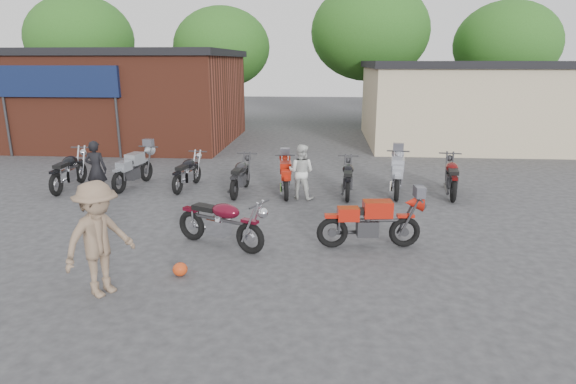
# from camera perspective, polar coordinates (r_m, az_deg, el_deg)

# --- Properties ---
(ground) EXTENTS (90.00, 90.00, 0.00)m
(ground) POSITION_cam_1_polar(r_m,az_deg,el_deg) (9.43, -5.13, -8.33)
(ground) COLOR #313033
(brick_building) EXTENTS (12.00, 8.00, 4.00)m
(brick_building) POSITION_cam_1_polar(r_m,az_deg,el_deg) (24.91, -20.78, 10.23)
(brick_building) COLOR #5F291B
(brick_building) RESTS_ON ground
(stucco_building) EXTENTS (10.00, 8.00, 3.50)m
(stucco_building) POSITION_cam_1_polar(r_m,az_deg,el_deg) (24.61, 21.34, 9.54)
(stucco_building) COLOR tan
(stucco_building) RESTS_ON ground
(tree_0) EXTENTS (6.56, 6.56, 8.20)m
(tree_0) POSITION_cam_1_polar(r_m,az_deg,el_deg) (34.23, -23.19, 14.64)
(tree_0) COLOR #204C14
(tree_0) RESTS_ON ground
(tree_1) EXTENTS (5.92, 5.92, 7.40)m
(tree_1) POSITION_cam_1_polar(r_m,az_deg,el_deg) (31.20, -7.76, 15.01)
(tree_1) COLOR #204C14
(tree_1) RESTS_ON ground
(tree_2) EXTENTS (7.04, 7.04, 8.80)m
(tree_2) POSITION_cam_1_polar(r_m,az_deg,el_deg) (30.62, 9.60, 16.24)
(tree_2) COLOR #204C14
(tree_2) RESTS_ON ground
(tree_3) EXTENTS (6.08, 6.08, 7.60)m
(tree_3) POSITION_cam_1_polar(r_m,az_deg,el_deg) (32.26, 24.29, 14.03)
(tree_3) COLOR #204C14
(tree_3) RESTS_ON ground
(vintage_motorcycle) EXTENTS (2.20, 1.54, 1.22)m
(vintage_motorcycle) POSITION_cam_1_polar(r_m,az_deg,el_deg) (10.02, -7.94, -3.22)
(vintage_motorcycle) COLOR #4F0919
(vintage_motorcycle) RESTS_ON ground
(sportbike) EXTENTS (2.14, 0.90, 1.21)m
(sportbike) POSITION_cam_1_polar(r_m,az_deg,el_deg) (10.07, 9.82, -3.25)
(sportbike) COLOR red
(sportbike) RESTS_ON ground
(helmet) EXTENTS (0.32, 0.32, 0.25)m
(helmet) POSITION_cam_1_polar(r_m,az_deg,el_deg) (9.02, -12.67, -8.92)
(helmet) COLOR #BE3C14
(helmet) RESTS_ON ground
(person_dark) EXTENTS (0.61, 0.41, 1.64)m
(person_dark) POSITION_cam_1_polar(r_m,az_deg,el_deg) (14.55, -21.79, 2.48)
(person_dark) COLOR black
(person_dark) RESTS_ON ground
(person_light) EXTENTS (0.89, 0.78, 1.55)m
(person_light) POSITION_cam_1_polar(r_m,az_deg,el_deg) (13.44, 1.57, 2.40)
(person_light) COLOR silver
(person_light) RESTS_ON ground
(person_tan) EXTENTS (1.26, 1.44, 1.94)m
(person_tan) POSITION_cam_1_polar(r_m,az_deg,el_deg) (8.43, -21.51, -5.21)
(person_tan) COLOR #7C634D
(person_tan) RESTS_ON ground
(row_bike_0) EXTENTS (0.79, 2.18, 1.25)m
(row_bike_0) POSITION_cam_1_polar(r_m,az_deg,el_deg) (15.97, -24.55, 2.54)
(row_bike_0) COLOR black
(row_bike_0) RESTS_ON ground
(row_bike_1) EXTENTS (1.04, 2.22, 1.24)m
(row_bike_1) POSITION_cam_1_polar(r_m,az_deg,el_deg) (15.51, -17.86, 2.82)
(row_bike_1) COLOR gray
(row_bike_1) RESTS_ON ground
(row_bike_2) EXTENTS (0.88, 1.99, 1.12)m
(row_bike_2) POSITION_cam_1_polar(r_m,az_deg,el_deg) (14.91, -11.85, 2.52)
(row_bike_2) COLOR black
(row_bike_2) RESTS_ON ground
(row_bike_3) EXTENTS (0.79, 2.03, 1.15)m
(row_bike_3) POSITION_cam_1_polar(r_m,az_deg,el_deg) (14.11, -5.65, 2.14)
(row_bike_3) COLOR black
(row_bike_3) RESTS_ON ground
(row_bike_4) EXTENTS (0.84, 1.98, 1.11)m
(row_bike_4) POSITION_cam_1_polar(r_m,az_deg,el_deg) (13.95, -0.28, 1.98)
(row_bike_4) COLOR #A91E0E
(row_bike_4) RESTS_ON ground
(row_bike_5) EXTENTS (0.71, 1.96, 1.12)m
(row_bike_5) POSITION_cam_1_polar(r_m,az_deg,el_deg) (13.95, 7.11, 1.87)
(row_bike_5) COLOR black
(row_bike_5) RESTS_ON ground
(row_bike_6) EXTENTS (0.98, 2.20, 1.24)m
(row_bike_6) POSITION_cam_1_polar(r_m,az_deg,el_deg) (14.34, 12.83, 2.20)
(row_bike_6) COLOR #9CA0AA
(row_bike_6) RESTS_ON ground
(row_bike_7) EXTENTS (0.98, 2.14, 1.19)m
(row_bike_7) POSITION_cam_1_polar(r_m,az_deg,el_deg) (14.63, 18.83, 1.94)
(row_bike_7) COLOR #520A0A
(row_bike_7) RESTS_ON ground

